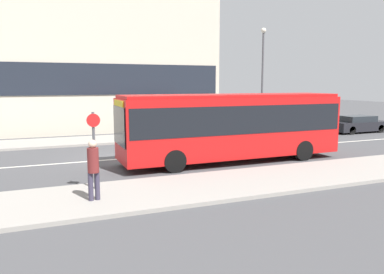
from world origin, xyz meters
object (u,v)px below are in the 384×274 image
parked_car_1 (358,124)px  street_lamp (263,70)px  bus_stop_sign (94,144)px  city_bus (232,123)px  pedestrian_near_stop (93,166)px  parked_car_0 (299,127)px

parked_car_1 → street_lamp: size_ratio=0.61×
street_lamp → bus_stop_sign: bearing=-141.6°
city_bus → pedestrian_near_stop: bearing=-150.0°
parked_car_1 → bus_stop_sign: 22.21m
bus_stop_sign → street_lamp: 17.07m
pedestrian_near_stop → street_lamp: street_lamp is taller
pedestrian_near_stop → bus_stop_sign: size_ratio=0.72×
city_bus → bus_stop_sign: (-6.67, -2.85, -0.17)m
parked_car_0 → street_lamp: bearing=135.4°
bus_stop_sign → street_lamp: street_lamp is taller
bus_stop_sign → pedestrian_near_stop: bearing=-99.4°
pedestrian_near_stop → bus_stop_sign: (0.21, 1.25, 0.45)m
city_bus → pedestrian_near_stop: 8.03m
parked_car_1 → pedestrian_near_stop: bearing=-154.6°
pedestrian_near_stop → bus_stop_sign: bearing=74.2°
parked_car_1 → pedestrian_near_stop: pedestrian_near_stop is taller
parked_car_1 → street_lamp: (-7.29, 1.90, 3.98)m
parked_car_0 → pedestrian_near_stop: pedestrian_near_stop is taller
bus_stop_sign → parked_car_1: bearing=22.7°
pedestrian_near_stop → street_lamp: (13.38, 11.70, 3.39)m
city_bus → parked_car_0: 10.23m
pedestrian_near_stop → parked_car_1: bearing=18.9°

